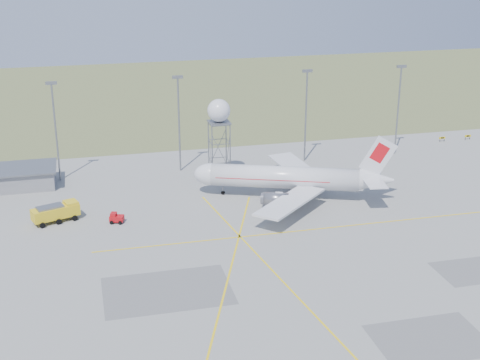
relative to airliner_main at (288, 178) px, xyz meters
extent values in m
plane|color=#A1A19B|center=(-7.43, -45.33, -3.98)|extent=(400.00, 400.00, 0.00)
cube|color=olive|center=(-7.43, 94.67, -3.97)|extent=(400.00, 120.00, 0.03)
cube|color=gray|center=(-52.43, 18.67, -2.18)|extent=(18.00, 9.00, 3.60)
cube|color=slate|center=(-52.43, 18.67, -0.23)|extent=(19.00, 10.00, 0.30)
cylinder|color=slate|center=(-42.43, 20.67, 6.02)|extent=(0.36, 0.36, 20.00)
cube|color=slate|center=(-42.43, 20.67, 16.22)|extent=(2.20, 0.50, 0.60)
cylinder|color=slate|center=(-17.43, 20.67, 6.02)|extent=(0.36, 0.36, 20.00)
cube|color=slate|center=(-17.43, 20.67, 16.22)|extent=(2.20, 0.50, 0.60)
cylinder|color=slate|center=(10.57, 20.67, 6.02)|extent=(0.36, 0.36, 20.00)
cube|color=slate|center=(10.57, 20.67, 16.22)|extent=(2.20, 0.50, 0.60)
cylinder|color=slate|center=(32.57, 20.67, 6.02)|extent=(0.36, 0.36, 20.00)
cube|color=slate|center=(32.57, 20.67, 16.22)|extent=(2.20, 0.50, 0.60)
cylinder|color=black|center=(47.57, 26.67, -3.58)|extent=(0.10, 0.10, 0.80)
cylinder|color=black|center=(48.77, 26.67, -3.58)|extent=(0.10, 0.10, 0.80)
cube|color=yellow|center=(48.17, 26.67, -3.03)|extent=(1.60, 0.15, 0.50)
cube|color=black|center=(48.17, 26.59, -3.03)|extent=(0.80, 0.03, 0.30)
cylinder|color=black|center=(54.57, 26.67, -3.58)|extent=(0.10, 0.10, 0.80)
cylinder|color=black|center=(55.77, 26.67, -3.58)|extent=(0.10, 0.10, 0.80)
cube|color=yellow|center=(55.17, 26.67, -3.03)|extent=(1.60, 0.15, 0.50)
cube|color=black|center=(55.17, 26.59, -3.03)|extent=(0.80, 0.03, 0.30)
cylinder|color=silver|center=(-0.61, 0.23, 0.11)|extent=(27.70, 14.04, 4.31)
ellipsoid|color=silver|center=(-13.69, 5.24, 0.11)|extent=(7.98, 6.49, 4.31)
cube|color=black|center=(-14.90, 5.71, 0.76)|extent=(2.37, 2.80, 1.05)
cone|color=silver|center=(15.48, -5.93, 0.44)|extent=(7.58, 6.34, 4.31)
cube|color=silver|center=(15.48, -5.93, 4.96)|extent=(6.56, 2.77, 8.10)
cube|color=red|center=(15.68, -6.01, 5.71)|extent=(3.60, 1.67, 4.16)
cube|color=silver|center=(16.21, -2.52, 0.97)|extent=(5.34, 6.77, 0.19)
cube|color=silver|center=(13.75, -8.96, 0.97)|extent=(5.34, 6.77, 0.19)
cube|color=silver|center=(4.36, 8.71, -0.97)|extent=(6.66, 17.62, 0.39)
cube|color=silver|center=(-2.57, -9.40, -0.97)|extent=(16.13, 15.54, 0.39)
cylinder|color=slate|center=(0.62, 6.45, -1.93)|extent=(5.11, 3.93, 2.48)
cylinder|color=slate|center=(-3.85, -5.21, -1.93)|extent=(5.11, 3.93, 2.48)
cube|color=red|center=(-2.62, 1.01, 0.22)|extent=(21.67, 11.77, 0.13)
cylinder|color=black|center=(-11.68, 4.47, -3.50)|extent=(0.97, 0.97, 0.97)
cube|color=black|center=(1.40, -0.54, -3.50)|extent=(3.32, 6.42, 0.97)
cylinder|color=slate|center=(1.40, -0.54, -3.01)|extent=(0.33, 0.33, 1.94)
cylinder|color=slate|center=(-12.23, 11.78, 2.05)|extent=(0.22, 0.22, 12.06)
cylinder|color=slate|center=(-8.52, 11.78, 2.05)|extent=(0.22, 0.22, 12.06)
cylinder|color=slate|center=(-8.52, 15.49, 2.05)|extent=(0.22, 0.22, 12.06)
cylinder|color=slate|center=(-12.23, 15.49, 2.05)|extent=(0.22, 0.22, 12.06)
cube|color=slate|center=(-10.37, 13.63, 8.08)|extent=(4.31, 4.31, 0.23)
sphere|color=silver|center=(-10.37, 13.63, 10.49)|extent=(4.64, 4.64, 4.64)
cube|color=yellow|center=(-43.00, -1.34, -2.18)|extent=(8.56, 5.29, 1.99)
cube|color=yellow|center=(-40.29, -0.37, -1.36)|extent=(2.89, 3.11, 1.26)
cube|color=black|center=(-39.69, -0.15, -1.27)|extent=(0.88, 2.24, 0.90)
cube|color=slate|center=(-43.85, -1.65, -1.00)|extent=(4.98, 3.56, 0.36)
cube|color=#B70D13|center=(-32.66, -4.34, -3.17)|extent=(2.73, 2.18, 0.97)
cube|color=#B70D13|center=(-33.17, -4.17, -2.41)|extent=(1.33, 1.54, 0.54)
camera|label=1|loc=(-37.37, -113.81, 43.08)|focal=50.00mm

